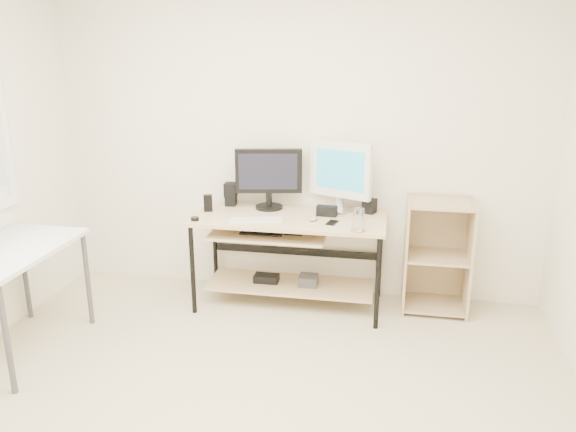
{
  "coord_description": "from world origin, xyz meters",
  "views": [
    {
      "loc": [
        0.76,
        -2.46,
        2.03
      ],
      "look_at": [
        0.06,
        1.3,
        0.86
      ],
      "focal_mm": 35.0,
      "sensor_mm": 36.0,
      "label": 1
    }
  ],
  "objects_px": {
    "white_imac": "(340,172)",
    "shelf_unit": "(436,254)",
    "side_table": "(10,260)",
    "desk": "(286,241)",
    "black_monitor": "(269,175)",
    "audio_controller": "(208,203)"
  },
  "relations": [
    {
      "from": "desk",
      "to": "white_imac",
      "type": "bearing_deg",
      "value": 27.42
    },
    {
      "from": "white_imac",
      "to": "audio_controller",
      "type": "distance_m",
      "value": 1.08
    },
    {
      "from": "black_monitor",
      "to": "white_imac",
      "type": "relative_size",
      "value": 0.95
    },
    {
      "from": "side_table",
      "to": "desk",
      "type": "bearing_deg",
      "value": 32.65
    },
    {
      "from": "black_monitor",
      "to": "white_imac",
      "type": "xyz_separation_m",
      "value": [
        0.57,
        0.02,
        0.04
      ]
    },
    {
      "from": "audio_controller",
      "to": "shelf_unit",
      "type": "bearing_deg",
      "value": -13.99
    },
    {
      "from": "shelf_unit",
      "to": "desk",
      "type": "bearing_deg",
      "value": -172.23
    },
    {
      "from": "shelf_unit",
      "to": "white_imac",
      "type": "relative_size",
      "value": 1.6
    },
    {
      "from": "shelf_unit",
      "to": "audio_controller",
      "type": "distance_m",
      "value": 1.86
    },
    {
      "from": "white_imac",
      "to": "audio_controller",
      "type": "height_order",
      "value": "white_imac"
    },
    {
      "from": "desk",
      "to": "black_monitor",
      "type": "bearing_deg",
      "value": 133.65
    },
    {
      "from": "side_table",
      "to": "white_imac",
      "type": "distance_m",
      "value": 2.44
    },
    {
      "from": "desk",
      "to": "audio_controller",
      "type": "height_order",
      "value": "audio_controller"
    },
    {
      "from": "white_imac",
      "to": "audio_controller",
      "type": "bearing_deg",
      "value": -147.16
    },
    {
      "from": "desk",
      "to": "audio_controller",
      "type": "relative_size",
      "value": 10.84
    },
    {
      "from": "desk",
      "to": "side_table",
      "type": "xyz_separation_m",
      "value": [
        -1.65,
        -1.06,
        0.13
      ]
    },
    {
      "from": "audio_controller",
      "to": "white_imac",
      "type": "bearing_deg",
      "value": -8.19
    },
    {
      "from": "black_monitor",
      "to": "audio_controller",
      "type": "height_order",
      "value": "black_monitor"
    },
    {
      "from": "desk",
      "to": "side_table",
      "type": "relative_size",
      "value": 1.5
    },
    {
      "from": "white_imac",
      "to": "shelf_unit",
      "type": "bearing_deg",
      "value": 19.2
    },
    {
      "from": "shelf_unit",
      "to": "white_imac",
      "type": "bearing_deg",
      "value": 176.72
    },
    {
      "from": "audio_controller",
      "to": "black_monitor",
      "type": "bearing_deg",
      "value": 1.66
    }
  ]
}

